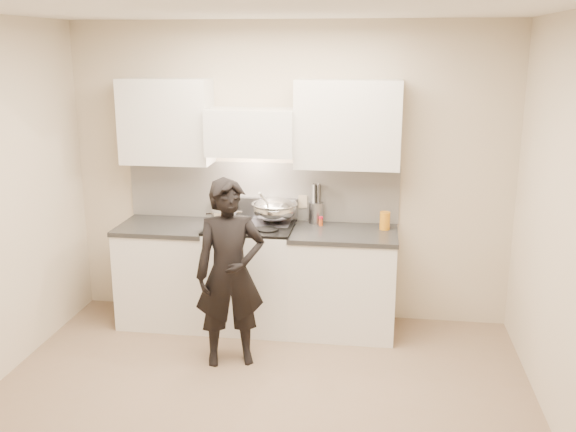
{
  "coord_description": "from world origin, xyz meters",
  "views": [
    {
      "loc": [
        0.8,
        -3.92,
        2.47
      ],
      "look_at": [
        0.09,
        1.05,
        1.14
      ],
      "focal_mm": 40.0,
      "sensor_mm": 36.0,
      "label": 1
    }
  ],
  "objects": [
    {
      "name": "oil_glass",
      "position": [
        0.87,
        1.54,
        1.0
      ],
      "size": [
        0.09,
        0.09,
        0.16
      ],
      "color": "orange",
      "rests_on": "counter_right"
    },
    {
      "name": "stove",
      "position": [
        -0.3,
        1.42,
        0.47
      ],
      "size": [
        0.76,
        0.65,
        0.96
      ],
      "color": "silver",
      "rests_on": "ground"
    },
    {
      "name": "room_shell",
      "position": [
        -0.06,
        0.37,
        1.6
      ],
      "size": [
        4.04,
        3.54,
        2.7
      ],
      "color": "#C5B298",
      "rests_on": "ground"
    },
    {
      "name": "counter_left",
      "position": [
        -1.08,
        1.43,
        0.46
      ],
      "size": [
        0.82,
        0.67,
        0.92
      ],
      "color": "silver",
      "rests_on": "ground"
    },
    {
      "name": "spice_jar",
      "position": [
        0.31,
        1.57,
        0.96
      ],
      "size": [
        0.04,
        0.04,
        0.08
      ],
      "color": "#C04A19",
      "rests_on": "counter_right"
    },
    {
      "name": "ground_plane",
      "position": [
        0.0,
        0.0,
        0.0
      ],
      "size": [
        4.0,
        4.0,
        0.0
      ],
      "primitive_type": "plane",
      "color": "#7D6753"
    },
    {
      "name": "person",
      "position": [
        -0.32,
        0.7,
        0.75
      ],
      "size": [
        0.63,
        0.51,
        1.5
      ],
      "primitive_type": "imported",
      "rotation": [
        0.0,
        0.0,
        0.31
      ],
      "color": "black",
      "rests_on": "ground"
    },
    {
      "name": "stock_pot",
      "position": [
        -0.5,
        1.28,
        1.03
      ],
      "size": [
        0.3,
        0.28,
        0.15
      ],
      "color": "silver",
      "rests_on": "stove"
    },
    {
      "name": "counter_right",
      "position": [
        0.53,
        1.43,
        0.46
      ],
      "size": [
        0.92,
        0.67,
        0.92
      ],
      "color": "silver",
      "rests_on": "ground"
    },
    {
      "name": "utensil_crock",
      "position": [
        0.26,
        1.67,
        1.03
      ],
      "size": [
        0.13,
        0.13,
        0.36
      ],
      "color": "#93959D",
      "rests_on": "counter_right"
    },
    {
      "name": "wok",
      "position": [
        -0.1,
        1.54,
        1.07
      ],
      "size": [
        0.41,
        0.5,
        0.33
      ],
      "color": "silver",
      "rests_on": "stove"
    }
  ]
}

